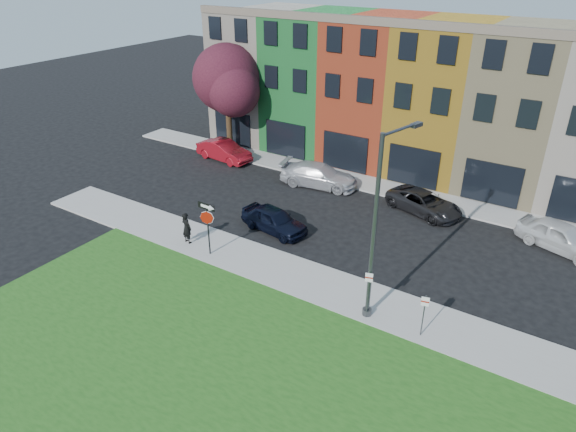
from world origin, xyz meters
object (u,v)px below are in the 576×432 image
Objects in this scene: man at (187,228)px; street_lamp at (377,230)px; stop_sign at (207,218)px; sedan_near at (274,220)px.

man is 11.30m from street_lamp.
stop_sign is 0.36× the size of street_lamp.
man is 0.21× the size of street_lamp.
stop_sign is 0.68× the size of sedan_near.
stop_sign is 9.27m from street_lamp.
man reaches higher than sedan_near.
street_lamp is at bearing -108.38° from sedan_near.
man is at bearing 149.57° from sedan_near.
man is 0.41× the size of sedan_near.
man is (-1.78, 0.28, -1.20)m from stop_sign.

